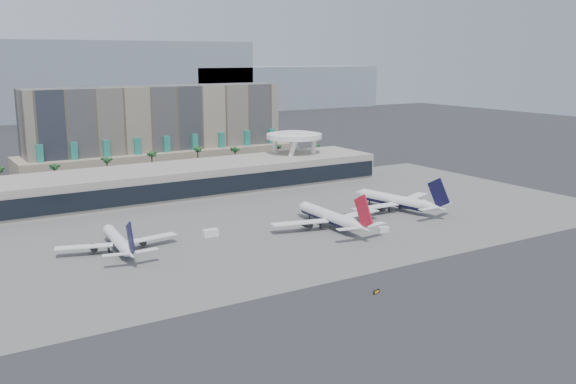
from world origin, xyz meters
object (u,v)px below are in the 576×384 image
airliner_left (119,241)px  taxiway_sign (376,292)px  service_vehicle_a (210,233)px  service_vehicle_b (383,229)px  airliner_centre (330,217)px  airliner_right (397,201)px

airliner_left → taxiway_sign: airliner_left is taller
service_vehicle_a → service_vehicle_b: service_vehicle_a is taller
airliner_centre → airliner_right: bearing=13.2°
airliner_left → airliner_right: airliner_right is taller
service_vehicle_a → service_vehicle_b: (50.98, -24.97, -0.31)m
airliner_right → service_vehicle_b: airliner_right is taller
airliner_left → service_vehicle_a: (29.95, 0.48, -2.08)m
airliner_left → airliner_centre: airliner_centre is taller
service_vehicle_b → airliner_right: bearing=52.0°
airliner_left → taxiway_sign: (43.15, -66.91, -2.78)m
airliner_centre → service_vehicle_b: (12.06, -13.35, -2.95)m
service_vehicle_a → service_vehicle_b: bearing=-22.1°
airliner_left → taxiway_sign: bearing=-52.6°
airliner_centre → service_vehicle_b: airliner_centre is taller
service_vehicle_a → taxiway_sign: service_vehicle_a is taller
airliner_centre → airliner_right: size_ratio=1.02×
service_vehicle_b → airliner_left: bearing=173.9°
airliner_left → airliner_right: 104.52m
airliner_left → service_vehicle_b: bearing=-12.3°
airliner_centre → service_vehicle_a: (-38.92, 11.62, -2.64)m
airliner_left → airliner_centre: (68.86, -11.15, 0.56)m
airliner_right → service_vehicle_b: 31.46m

